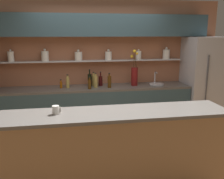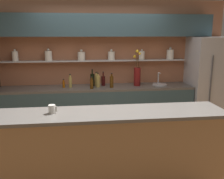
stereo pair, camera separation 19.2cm
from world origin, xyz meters
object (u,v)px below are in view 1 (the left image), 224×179
bottle_wine_0 (90,80)px  bottle_spirit_7 (90,84)px  flower_vase (134,75)px  bottle_spirit_1 (109,82)px  bottle_spirit_6 (96,81)px  coffee_mug (56,110)px  sink_fixture (156,83)px  bottle_sauce_5 (61,84)px  bottle_spirit_2 (94,80)px  refrigerator (203,83)px  bottle_wine_4 (101,81)px  bottle_spirit_3 (68,82)px

bottle_wine_0 → bottle_spirit_7: bearing=-95.6°
bottle_wine_0 → bottle_spirit_7: 0.26m
flower_vase → bottle_spirit_1: (-0.53, -0.13, -0.10)m
bottle_spirit_6 → coffee_mug: 1.97m
sink_fixture → bottle_sauce_5: sink_fixture is taller
bottle_spirit_2 → coffee_mug: (-0.64, -2.02, 0.04)m
refrigerator → bottle_wine_0: size_ratio=5.60×
bottle_wine_4 → bottle_spirit_2: bearing=167.3°
bottle_spirit_3 → refrigerator: bearing=-0.9°
sink_fixture → bottle_spirit_6: (-1.25, -0.05, 0.09)m
bottle_sauce_5 → bottle_spirit_7: size_ratio=0.72×
bottle_wine_0 → bottle_spirit_3: (-0.43, -0.08, -0.02)m
flower_vase → refrigerator: bearing=-2.1°
sink_fixture → coffee_mug: 2.70m
bottle_spirit_1 → bottle_spirit_7: (-0.39, -0.06, -0.02)m
bottle_spirit_3 → bottle_wine_4: bearing=8.2°
flower_vase → bottle_wine_4: size_ratio=2.54×
refrigerator → bottle_sauce_5: refrigerator is taller
bottle_wine_0 → bottle_spirit_6: (0.10, -0.12, -0.01)m
bottle_spirit_3 → bottle_spirit_7: (0.40, -0.18, -0.01)m
refrigerator → bottle_wine_4: bearing=176.4°
flower_vase → bottle_wine_0: bearing=175.4°
flower_vase → bottle_spirit_1: size_ratio=2.53×
bottle_sauce_5 → sink_fixture: bearing=0.3°
flower_vase → bottle_wine_4: bearing=173.0°
bottle_spirit_2 → bottle_spirit_6: 0.17m
refrigerator → bottle_wine_4: refrigerator is taller
bottle_spirit_7 → bottle_spirit_3: bearing=156.5°
flower_vase → bottle_sauce_5: 1.45m
bottle_wine_0 → bottle_spirit_3: bottle_wine_0 is taller
bottle_spirit_6 → bottle_spirit_2: bearing=98.1°
bottle_spirit_6 → bottle_spirit_7: bearing=-134.0°
flower_vase → bottle_spirit_7: 0.94m
sink_fixture → bottle_sauce_5: size_ratio=1.79×
refrigerator → bottle_spirit_6: 2.26m
refrigerator → bottle_spirit_7: refrigerator is taller
bottle_wine_0 → bottle_spirit_1: size_ratio=1.18×
bottle_spirit_1 → bottle_sauce_5: (-0.92, 0.11, -0.05)m
refrigerator → bottle_spirit_3: 2.79m
bottle_wine_0 → bottle_wine_4: bottle_wine_0 is taller
sink_fixture → bottle_spirit_1: (-0.99, -0.12, 0.10)m
sink_fixture → bottle_spirit_2: size_ratio=1.10×
refrigerator → bottle_spirit_1: (-2.00, -0.07, 0.10)m
sink_fixture → bottle_spirit_6: size_ratio=1.07×
refrigerator → bottle_spirit_2: size_ratio=6.87×
bottle_spirit_2 → coffee_mug: bottle_spirit_2 is taller
flower_vase → bottle_wine_4: (-0.67, 0.08, -0.12)m
bottle_sauce_5 → bottle_spirit_7: bearing=-18.0°
bottle_wine_4 → refrigerator: bearing=-3.6°
flower_vase → bottle_wine_4: flower_vase is taller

